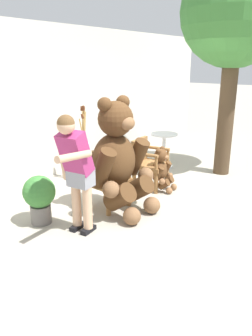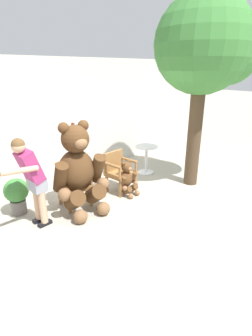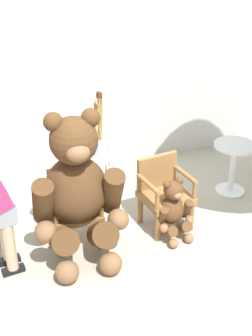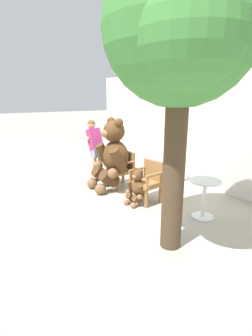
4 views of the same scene
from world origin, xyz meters
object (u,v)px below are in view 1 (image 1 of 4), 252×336
wooden_chair_left (105,177)px  round_side_table (164,146)px  wooden_chair_right (148,162)px  white_stool (85,163)px  teddy_bear_small (162,169)px  brush_bucket (84,146)px  person_visitor (76,166)px  patio_tree (240,16)px  teddy_bear_large (119,158)px  potted_plant (40,196)px

wooden_chair_left → round_side_table: wooden_chair_left is taller
wooden_chair_right → white_stool: size_ratio=1.87×
teddy_bear_small → brush_bucket: (-0.54, 1.33, 0.31)m
person_visitor → brush_bucket: (1.41, 1.38, -0.24)m
brush_bucket → patio_tree: 3.58m
teddy_bear_large → round_side_table: size_ratio=2.34×
white_stool → round_side_table: round_side_table is taller
wooden_chair_left → white_stool: (0.56, 1.05, -0.11)m
wooden_chair_left → patio_tree: 3.74m
person_visitor → round_side_table: person_visitor is taller
teddy_bear_large → round_side_table: teddy_bear_large is taller
white_stool → potted_plant: (-1.55, -0.77, 0.04)m
patio_tree → white_stool: bearing=140.8°
person_visitor → wooden_chair_left: bearing=21.3°
wooden_chair_right → white_stool: (-0.52, 1.05, -0.11)m
person_visitor → patio_tree: (3.60, -0.39, 1.98)m
wooden_chair_left → white_stool: 1.19m
round_side_table → patio_tree: 2.76m
teddy_bear_large → round_side_table: (2.23, 0.70, -0.38)m
teddy_bear_small → white_stool: teddy_bear_small is taller
teddy_bear_small → patio_tree: size_ratio=0.19×
teddy_bear_large → white_stool: bearing=67.2°
brush_bucket → teddy_bear_large: bearing=-112.8°
round_side_table → potted_plant: bearing=-177.4°
potted_plant → teddy_bear_large: bearing=-29.3°
brush_bucket → person_visitor: bearing=-135.6°
person_visitor → teddy_bear_large: bearing=4.1°
wooden_chair_left → white_stool: wooden_chair_left is taller
teddy_bear_small → person_visitor: bearing=-178.5°
brush_bucket → white_stool: bearing=135.8°
teddy_bear_large → patio_tree: 3.46m
potted_plant → round_side_table: bearing=2.6°
wooden_chair_left → person_visitor: 1.03m
white_stool → patio_tree: 3.79m
patio_tree → teddy_bear_large: bearing=170.6°
wooden_chair_left → round_side_table: (2.23, 0.43, -0.01)m
round_side_table → patio_tree: size_ratio=0.18×
teddy_bear_large → teddy_bear_small: (1.10, -0.01, -0.45)m
teddy_bear_small → patio_tree: (1.64, -0.45, 2.53)m
teddy_bear_large → potted_plant: size_ratio=2.47×
teddy_bear_small → round_side_table: size_ratio=1.05×
wooden_chair_right → brush_bucket: brush_bucket is taller
teddy_bear_large → potted_plant: 1.22m
teddy_bear_small → brush_bucket: brush_bucket is taller
teddy_bear_small → potted_plant: size_ratio=1.12×
patio_tree → potted_plant: patio_tree is taller
round_side_table → potted_plant: size_ratio=1.06×
teddy_bear_large → potted_plant: teddy_bear_large is taller
round_side_table → teddy_bear_large: bearing=-162.5°
wooden_chair_right → person_visitor: (-1.94, -0.33, 0.46)m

